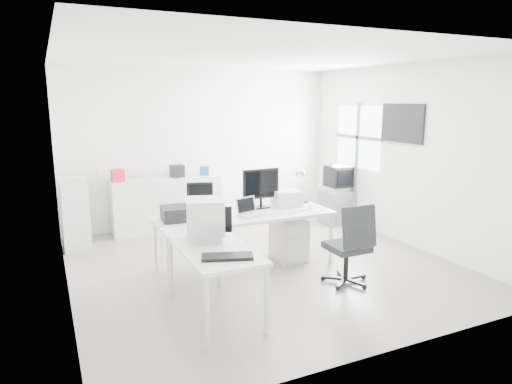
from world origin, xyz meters
name	(u,v)px	position (x,y,z in m)	size (l,w,h in m)	color
floor	(262,265)	(0.00, 0.00, 0.00)	(5.00, 5.00, 0.01)	#B0A99E
ceiling	(263,57)	(0.00, 0.00, 2.80)	(5.00, 5.00, 0.01)	white
back_wall	(203,148)	(0.00, 2.50, 1.40)	(5.00, 0.02, 2.80)	white
left_wall	(59,179)	(-2.50, 0.00, 1.40)	(0.02, 5.00, 2.80)	white
right_wall	(406,156)	(2.50, 0.00, 1.40)	(0.02, 5.00, 2.80)	white
window	(358,137)	(2.48, 1.20, 1.60)	(0.02, 1.20, 1.10)	white
wall_picture	(402,123)	(2.47, 0.10, 1.90)	(0.04, 0.90, 0.60)	black
main_desk	(246,241)	(-0.25, 0.00, 0.38)	(2.40, 0.80, 0.75)	silver
side_desk	(214,280)	(-1.10, -1.10, 0.38)	(0.70, 1.40, 0.75)	silver
drawer_pedestal	(289,239)	(0.45, 0.05, 0.30)	(0.40, 0.50, 0.60)	silver
inkjet_printer	(182,213)	(-1.10, 0.10, 0.84)	(0.50, 0.39, 0.18)	black
lcd_monitor_small	(200,199)	(-0.80, 0.25, 0.97)	(0.35, 0.20, 0.44)	black
lcd_monitor_large	(261,188)	(0.10, 0.25, 1.04)	(0.55, 0.22, 0.58)	black
laptop	(252,208)	(-0.20, -0.10, 0.86)	(0.33, 0.34, 0.22)	#B7B7BA
white_keyboard	(293,211)	(0.40, -0.15, 0.76)	(0.39, 0.12, 0.02)	silver
white_mouse	(310,207)	(0.70, -0.10, 0.78)	(0.05, 0.05, 0.05)	silver
laser_printer	(287,198)	(0.50, 0.22, 0.86)	(0.39, 0.33, 0.22)	silver
desk_lamp	(305,188)	(0.85, 0.30, 0.97)	(0.15, 0.15, 0.44)	silver
crt_monitor	(205,220)	(-1.10, -0.85, 0.97)	(0.39, 0.39, 0.44)	#B7B7BA
black_keyboard	(227,257)	(-1.10, -1.50, 0.77)	(0.50, 0.20, 0.03)	black
office_chair	(347,243)	(0.68, -1.02, 0.52)	(0.60, 0.60, 1.05)	#25272A
tv_cabinet	(337,207)	(2.22, 1.40, 0.31)	(0.56, 0.46, 0.61)	slate
crt_tv	(338,179)	(2.22, 1.40, 0.84)	(0.50, 0.48, 0.45)	black
sideboard	(167,204)	(-0.76, 2.24, 0.47)	(1.87, 0.47, 0.94)	silver
clutter_box_a	(118,175)	(-1.56, 2.24, 1.03)	(0.20, 0.18, 0.20)	red
clutter_box_b	(148,176)	(-1.06, 2.24, 1.00)	(0.12, 0.10, 0.12)	silver
clutter_box_c	(177,171)	(-0.56, 2.24, 1.04)	(0.21, 0.19, 0.21)	black
clutter_box_d	(205,171)	(-0.06, 2.24, 1.02)	(0.16, 0.14, 0.16)	blue
clutter_bottle	(98,176)	(-1.86, 2.28, 1.05)	(0.07, 0.07, 0.22)	silver
filing_cabinet	(75,214)	(-2.28, 1.81, 0.55)	(0.39, 0.46, 1.11)	silver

